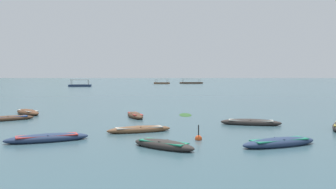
{
  "coord_description": "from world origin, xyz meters",
  "views": [
    {
      "loc": [
        2.23,
        -5.62,
        3.24
      ],
      "look_at": [
        1.58,
        49.62,
        0.44
      ],
      "focal_mm": 37.29,
      "sensor_mm": 36.0,
      "label": 1
    }
  ],
  "objects_px": {
    "rowboat_1": "(47,138)",
    "rowboat_10": "(279,143)",
    "rowboat_8": "(163,145)",
    "ferry_2": "(191,83)",
    "rowboat_2": "(28,112)",
    "rowboat_4": "(251,122)",
    "rowboat_6": "(7,119)",
    "rowboat_7": "(135,115)",
    "ferry_0": "(162,83)",
    "ferry_1": "(80,85)",
    "mooring_buoy": "(198,138)",
    "rowboat_0": "(139,130)"
  },
  "relations": [
    {
      "from": "rowboat_8",
      "to": "rowboat_10",
      "type": "relative_size",
      "value": 0.78
    },
    {
      "from": "rowboat_1",
      "to": "rowboat_6",
      "type": "relative_size",
      "value": 1.14
    },
    {
      "from": "rowboat_2",
      "to": "rowboat_8",
      "type": "bearing_deg",
      "value": -49.45
    },
    {
      "from": "rowboat_1",
      "to": "ferry_1",
      "type": "relative_size",
      "value": 0.55
    },
    {
      "from": "rowboat_0",
      "to": "ferry_0",
      "type": "relative_size",
      "value": 0.53
    },
    {
      "from": "rowboat_1",
      "to": "rowboat_6",
      "type": "height_order",
      "value": "rowboat_1"
    },
    {
      "from": "rowboat_2",
      "to": "rowboat_4",
      "type": "bearing_deg",
      "value": -19.58
    },
    {
      "from": "rowboat_0",
      "to": "rowboat_1",
      "type": "distance_m",
      "value": 5.28
    },
    {
      "from": "rowboat_2",
      "to": "ferry_2",
      "type": "height_order",
      "value": "ferry_2"
    },
    {
      "from": "rowboat_10",
      "to": "ferry_2",
      "type": "relative_size",
      "value": 0.37
    },
    {
      "from": "rowboat_0",
      "to": "mooring_buoy",
      "type": "relative_size",
      "value": 4.41
    },
    {
      "from": "rowboat_6",
      "to": "rowboat_7",
      "type": "relative_size",
      "value": 1.02
    },
    {
      "from": "rowboat_10",
      "to": "rowboat_7",
      "type": "bearing_deg",
      "value": 125.13
    },
    {
      "from": "ferry_2",
      "to": "rowboat_10",
      "type": "bearing_deg",
      "value": -91.55
    },
    {
      "from": "rowboat_10",
      "to": "ferry_1",
      "type": "xyz_separation_m",
      "value": [
        -35.66,
        99.09,
        0.29
      ]
    },
    {
      "from": "rowboat_0",
      "to": "rowboat_2",
      "type": "height_order",
      "value": "rowboat_2"
    },
    {
      "from": "rowboat_4",
      "to": "rowboat_10",
      "type": "xyz_separation_m",
      "value": [
        -0.27,
        -7.18,
        -0.01
      ]
    },
    {
      "from": "rowboat_7",
      "to": "ferry_1",
      "type": "bearing_deg",
      "value": 107.5
    },
    {
      "from": "mooring_buoy",
      "to": "rowboat_10",
      "type": "bearing_deg",
      "value": -21.61
    },
    {
      "from": "ferry_0",
      "to": "rowboat_10",
      "type": "bearing_deg",
      "value": -86.14
    },
    {
      "from": "rowboat_1",
      "to": "ferry_0",
      "type": "xyz_separation_m",
      "value": [
        1.52,
        144.21,
        0.3
      ]
    },
    {
      "from": "rowboat_10",
      "to": "mooring_buoy",
      "type": "bearing_deg",
      "value": 158.39
    },
    {
      "from": "rowboat_7",
      "to": "ferry_2",
      "type": "distance_m",
      "value": 140.07
    },
    {
      "from": "rowboat_8",
      "to": "mooring_buoy",
      "type": "bearing_deg",
      "value": 49.63
    },
    {
      "from": "rowboat_1",
      "to": "ferry_2",
      "type": "distance_m",
      "value": 150.67
    },
    {
      "from": "rowboat_0",
      "to": "rowboat_1",
      "type": "height_order",
      "value": "rowboat_1"
    },
    {
      "from": "rowboat_1",
      "to": "rowboat_10",
      "type": "distance_m",
      "value": 11.38
    },
    {
      "from": "rowboat_7",
      "to": "ferry_0",
      "type": "xyz_separation_m",
      "value": [
        -1.81,
        133.88,
        0.29
      ]
    },
    {
      "from": "rowboat_7",
      "to": "rowboat_4",
      "type": "bearing_deg",
      "value": -26.81
    },
    {
      "from": "rowboat_7",
      "to": "rowboat_10",
      "type": "height_order",
      "value": "rowboat_7"
    },
    {
      "from": "rowboat_7",
      "to": "rowboat_8",
      "type": "xyz_separation_m",
      "value": [
        2.55,
        -11.96,
        -0.01
      ]
    },
    {
      "from": "rowboat_1",
      "to": "ferry_2",
      "type": "xyz_separation_m",
      "value": [
        15.43,
        149.88,
        0.29
      ]
    },
    {
      "from": "rowboat_6",
      "to": "rowboat_7",
      "type": "height_order",
      "value": "rowboat_7"
    },
    {
      "from": "rowboat_10",
      "to": "rowboat_8",
      "type": "bearing_deg",
      "value": -173.74
    },
    {
      "from": "rowboat_10",
      "to": "ferry_2",
      "type": "distance_m",
      "value": 150.97
    },
    {
      "from": "ferry_1",
      "to": "rowboat_6",
      "type": "bearing_deg",
      "value": -78.46
    },
    {
      "from": "rowboat_6",
      "to": "ferry_0",
      "type": "bearing_deg",
      "value": 86.83
    },
    {
      "from": "rowboat_8",
      "to": "ferry_2",
      "type": "bearing_deg",
      "value": 86.4
    },
    {
      "from": "mooring_buoy",
      "to": "rowboat_4",
      "type": "bearing_deg",
      "value": 55.32
    },
    {
      "from": "rowboat_2",
      "to": "rowboat_8",
      "type": "height_order",
      "value": "rowboat_2"
    },
    {
      "from": "ferry_1",
      "to": "ferry_2",
      "type": "height_order",
      "value": "same"
    },
    {
      "from": "rowboat_8",
      "to": "rowboat_0",
      "type": "bearing_deg",
      "value": 108.4
    },
    {
      "from": "rowboat_4",
      "to": "rowboat_6",
      "type": "bearing_deg",
      "value": 172.97
    },
    {
      "from": "rowboat_8",
      "to": "ferry_0",
      "type": "distance_m",
      "value": 145.91
    },
    {
      "from": "rowboat_2",
      "to": "ferry_1",
      "type": "relative_size",
      "value": 0.46
    },
    {
      "from": "rowboat_6",
      "to": "ferry_0",
      "type": "distance_m",
      "value": 136.1
    },
    {
      "from": "rowboat_1",
      "to": "ferry_1",
      "type": "xyz_separation_m",
      "value": [
        -24.33,
        98.05,
        0.29
      ]
    },
    {
      "from": "rowboat_6",
      "to": "ferry_2",
      "type": "height_order",
      "value": "ferry_2"
    },
    {
      "from": "ferry_0",
      "to": "ferry_1",
      "type": "bearing_deg",
      "value": -119.25
    },
    {
      "from": "rowboat_2",
      "to": "mooring_buoy",
      "type": "height_order",
      "value": "mooring_buoy"
    }
  ]
}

